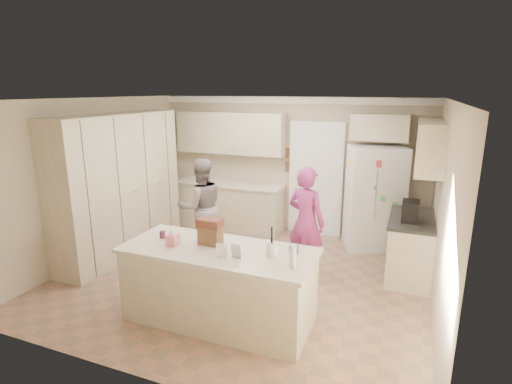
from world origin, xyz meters
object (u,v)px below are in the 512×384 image
at_px(refrigerator, 374,198).
at_px(utensil_crock, 272,249).
at_px(coffee_maker, 410,211).
at_px(tissue_box, 173,240).
at_px(island_base, 219,286).
at_px(teen_boy, 201,207).
at_px(dollhouse_body, 210,235).
at_px(teen_girl, 306,222).

relative_size(refrigerator, utensil_crock, 12.00).
xyz_separation_m(coffee_maker, utensil_crock, (-1.40, -1.85, -0.07)).
relative_size(coffee_maker, tissue_box, 2.14).
distance_m(island_base, teen_boy, 2.14).
bearing_deg(island_base, refrigerator, 64.61).
xyz_separation_m(refrigerator, utensil_crock, (-0.81, -3.02, 0.10)).
xyz_separation_m(island_base, utensil_crock, (0.65, 0.05, 0.56)).
xyz_separation_m(island_base, teen_boy, (-1.20, 1.74, 0.38)).
height_order(utensil_crock, dollhouse_body, dollhouse_body).
bearing_deg(island_base, teen_boy, 124.62).
relative_size(utensil_crock, tissue_box, 1.07).
bearing_deg(teen_girl, island_base, 86.56).
relative_size(refrigerator, teen_boy, 1.10).
xyz_separation_m(island_base, teen_girl, (0.64, 1.59, 0.39)).
height_order(tissue_box, dollhouse_body, dollhouse_body).
height_order(island_base, teen_boy, teen_boy).
xyz_separation_m(refrigerator, teen_girl, (-0.82, -1.48, -0.07)).
bearing_deg(refrigerator, teen_boy, -173.30).
bearing_deg(teen_girl, tissue_box, 73.32).
height_order(refrigerator, tissue_box, refrigerator).
bearing_deg(teen_boy, island_base, 81.72).
bearing_deg(refrigerator, utensil_crock, -124.99).
xyz_separation_m(tissue_box, teen_girl, (1.19, 1.69, -0.16)).
bearing_deg(teen_boy, refrigerator, 163.81).
relative_size(teen_boy, teen_girl, 0.99).
bearing_deg(teen_girl, teen_boy, 13.86).
relative_size(island_base, utensil_crock, 14.67).
relative_size(tissue_box, teen_girl, 0.08).
bearing_deg(teen_girl, utensil_crock, 108.85).
xyz_separation_m(utensil_crock, teen_boy, (-1.85, 1.69, -0.18)).
bearing_deg(teen_boy, dollhouse_body, 79.75).
relative_size(refrigerator, teen_girl, 1.08).
height_order(dollhouse_body, teen_boy, teen_boy).
bearing_deg(dollhouse_body, tissue_box, -153.43).
relative_size(refrigerator, island_base, 0.82).
distance_m(coffee_maker, teen_boy, 3.26).
bearing_deg(utensil_crock, island_base, -175.60).
bearing_deg(dollhouse_body, refrigerator, 61.58).
bearing_deg(utensil_crock, refrigerator, 75.02).
xyz_separation_m(refrigerator, coffee_maker, (0.59, -1.17, 0.17)).
distance_m(island_base, teen_girl, 1.76).
bearing_deg(teen_boy, tissue_box, 66.56).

